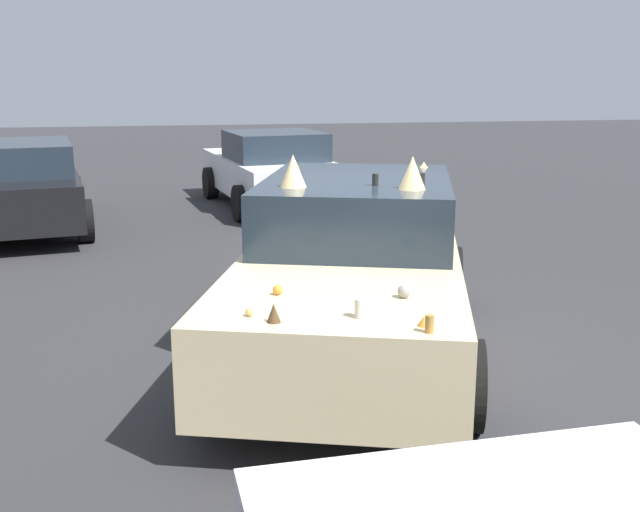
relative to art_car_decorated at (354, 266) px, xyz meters
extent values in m
plane|color=#2D2D30|center=(-0.09, 0.03, -0.77)|extent=(60.00, 60.00, 0.00)
cube|color=beige|center=(-0.09, 0.03, -0.14)|extent=(4.99, 3.14, 0.69)
cube|color=#1E2833|center=(0.29, -0.09, 0.48)|extent=(2.64, 2.27, 0.55)
cylinder|color=black|center=(-1.75, -0.42, -0.44)|extent=(0.70, 0.41, 0.66)
cylinder|color=black|center=(-1.19, 1.35, -0.44)|extent=(0.70, 0.41, 0.66)
cylinder|color=black|center=(1.00, -1.29, -0.44)|extent=(0.70, 0.41, 0.66)
cylinder|color=black|center=(1.57, 0.47, -0.44)|extent=(0.70, 0.41, 0.66)
ellipsoid|color=black|center=(-0.33, 1.06, -0.14)|extent=(0.19, 0.08, 0.13)
ellipsoid|color=black|center=(-0.79, -0.70, -0.28)|extent=(0.18, 0.07, 0.14)
ellipsoid|color=black|center=(-2.13, -0.28, -0.05)|extent=(0.15, 0.06, 0.10)
ellipsoid|color=black|center=(-1.83, -0.37, -0.04)|extent=(0.13, 0.06, 0.15)
ellipsoid|color=black|center=(1.70, 0.41, -0.05)|extent=(0.12, 0.06, 0.11)
ellipsoid|color=black|center=(1.32, 0.54, -0.13)|extent=(0.15, 0.06, 0.16)
ellipsoid|color=black|center=(-0.13, 1.00, -0.19)|extent=(0.14, 0.06, 0.10)
ellipsoid|color=black|center=(-0.75, -0.72, -0.01)|extent=(0.12, 0.06, 0.16)
ellipsoid|color=black|center=(-0.45, 1.10, -0.03)|extent=(0.17, 0.07, 0.09)
cylinder|color=silver|center=(-2.04, 0.43, 0.27)|extent=(0.10, 0.10, 0.12)
cone|color=orange|center=(-2.26, 0.09, 0.24)|extent=(0.11, 0.11, 0.06)
cone|color=#51381E|center=(-2.03, 0.97, 0.26)|extent=(0.11, 0.11, 0.12)
sphere|color=tan|center=(-1.88, 1.11, 0.23)|extent=(0.05, 0.05, 0.05)
sphere|color=gray|center=(-1.67, 0.04, 0.25)|extent=(0.09, 0.09, 0.09)
sphere|color=orange|center=(-1.45, 0.88, 0.24)|extent=(0.07, 0.07, 0.07)
cylinder|color=#A87A38|center=(-2.38, 0.10, 0.26)|extent=(0.08, 0.08, 0.11)
cylinder|color=black|center=(-0.19, -0.13, 0.80)|extent=(0.07, 0.07, 0.10)
cone|color=tan|center=(0.91, -0.92, 0.78)|extent=(0.11, 0.11, 0.06)
cone|color=#A87A38|center=(0.34, 0.49, 0.78)|extent=(0.09, 0.09, 0.06)
cone|color=#A87A38|center=(0.60, 0.41, 0.80)|extent=(0.09, 0.09, 0.10)
cylinder|color=black|center=(-0.13, -0.56, 0.80)|extent=(0.08, 0.08, 0.09)
cone|color=#D8BC7F|center=(-0.45, -0.38, 0.89)|extent=(0.22, 0.22, 0.27)
cone|color=#D8BC7F|center=(-0.15, 0.57, 0.89)|extent=(0.22, 0.22, 0.27)
cube|color=black|center=(6.17, 4.06, -0.16)|extent=(4.54, 2.52, 0.67)
cube|color=#1E2833|center=(5.82, 4.00, 0.41)|extent=(2.28, 1.98, 0.48)
cylinder|color=black|center=(7.64, 3.38, -0.45)|extent=(0.67, 0.33, 0.64)
cylinder|color=black|center=(5.02, 2.92, -0.45)|extent=(0.67, 0.33, 0.64)
cube|color=white|center=(7.60, -0.16, -0.18)|extent=(4.33, 2.37, 0.65)
cube|color=#1E2833|center=(7.32, -0.20, 0.39)|extent=(1.93, 1.85, 0.49)
cylinder|color=black|center=(8.71, 0.92, -0.46)|extent=(0.65, 0.32, 0.62)
cylinder|color=black|center=(8.99, -0.84, -0.46)|extent=(0.65, 0.32, 0.62)
cylinder|color=black|center=(6.20, 0.52, -0.46)|extent=(0.65, 0.32, 0.62)
cylinder|color=black|center=(6.48, -1.24, -0.46)|extent=(0.65, 0.32, 0.62)
camera|label=1|loc=(-6.44, 1.50, 1.71)|focal=42.64mm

